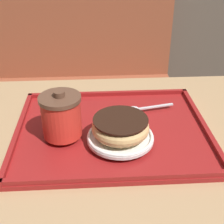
% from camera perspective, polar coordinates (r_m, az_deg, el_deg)
% --- Properties ---
extents(booth_bench, '(1.17, 0.44, 1.00)m').
position_cam_1_polar(booth_bench, '(1.78, -8.17, 1.05)').
color(booth_bench, brown).
rests_on(booth_bench, ground_plane).
extents(cafe_table, '(0.86, 0.69, 0.72)m').
position_cam_1_polar(cafe_table, '(0.93, 0.45, -12.50)').
color(cafe_table, tan).
rests_on(cafe_table, ground_plane).
extents(serving_tray, '(0.50, 0.40, 0.02)m').
position_cam_1_polar(serving_tray, '(0.82, 0.00, -3.41)').
color(serving_tray, maroon).
rests_on(serving_tray, cafe_table).
extents(coffee_cup_front, '(0.10, 0.10, 0.12)m').
position_cam_1_polar(coffee_cup_front, '(0.76, -9.26, -0.63)').
color(coffee_cup_front, red).
rests_on(coffee_cup_front, serving_tray).
extents(plate_with_chocolate_donut, '(0.16, 0.16, 0.01)m').
position_cam_1_polar(plate_with_chocolate_donut, '(0.76, 1.53, -4.56)').
color(plate_with_chocolate_donut, white).
rests_on(plate_with_chocolate_donut, serving_tray).
extents(donut_chocolate_glazed, '(0.14, 0.14, 0.04)m').
position_cam_1_polar(donut_chocolate_glazed, '(0.74, 1.56, -2.71)').
color(donut_chocolate_glazed, '#DBB270').
rests_on(donut_chocolate_glazed, plate_with_chocolate_donut).
extents(spoon, '(0.14, 0.04, 0.01)m').
position_cam_1_polar(spoon, '(0.88, 5.02, 0.71)').
color(spoon, silver).
rests_on(spoon, serving_tray).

